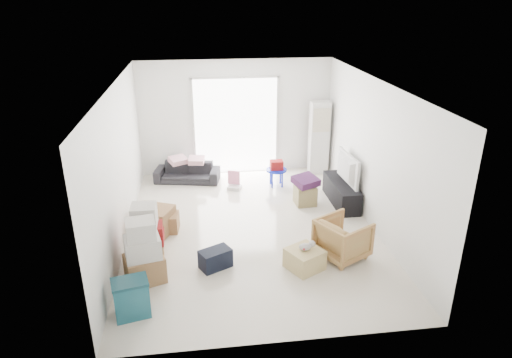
{
  "coord_description": "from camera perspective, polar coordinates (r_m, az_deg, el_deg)",
  "views": [
    {
      "loc": [
        -0.9,
        -7.46,
        4.1
      ],
      "look_at": [
        0.11,
        0.2,
        0.92
      ],
      "focal_mm": 32.0,
      "sensor_mm": 36.0,
      "label": 1
    }
  ],
  "objects": [
    {
      "name": "duffel_bag",
      "position": [
        7.4,
        -5.09,
        -9.89
      ],
      "size": [
        0.57,
        0.48,
        0.31
      ],
      "primitive_type": "cube",
      "rotation": [
        0.0,
        0.0,
        0.47
      ],
      "color": "black",
      "rests_on": "room_shell"
    },
    {
      "name": "plush_bunny",
      "position": [
        7.29,
        6.38,
        -8.33
      ],
      "size": [
        0.27,
        0.16,
        0.14
      ],
      "rotation": [
        0.0,
        0.0,
        0.46
      ],
      "color": "#B2ADA8",
      "rests_on": "wood_crate"
    },
    {
      "name": "pillow_left",
      "position": [
        10.57,
        -9.77,
        2.96
      ],
      "size": [
        0.51,
        0.48,
        0.13
      ],
      "primitive_type": "cube",
      "rotation": [
        0.0,
        0.0,
        0.49
      ],
      "color": "#F6B3C1",
      "rests_on": "sofa"
    },
    {
      "name": "storage_bins",
      "position": [
        6.56,
        -15.32,
        -14.15
      ],
      "size": [
        0.54,
        0.43,
        0.55
      ],
      "rotation": [
        0.0,
        0.0,
        0.23
      ],
      "color": "#195261",
      "rests_on": "room_shell"
    },
    {
      "name": "ottoman",
      "position": [
        9.49,
        6.15,
        -1.97
      ],
      "size": [
        0.44,
        0.44,
        0.41
      ],
      "primitive_type": "cube",
      "rotation": [
        0.0,
        0.0,
        0.07
      ],
      "color": "#8A7C50",
      "rests_on": "room_shell"
    },
    {
      "name": "loose_box",
      "position": [
        8.59,
        -10.97,
        -5.35
      ],
      "size": [
        0.43,
        0.43,
        0.33
      ],
      "primitive_type": "cube",
      "rotation": [
        0.0,
        0.0,
        -0.09
      ],
      "color": "#8F6340",
      "rests_on": "room_shell"
    },
    {
      "name": "armchair",
      "position": [
        7.67,
        10.8,
        -7.09
      ],
      "size": [
        0.95,
        0.97,
        0.75
      ],
      "primitive_type": "imported",
      "rotation": [
        0.0,
        0.0,
        2.08
      ],
      "color": "#A28248",
      "rests_on": "room_shell"
    },
    {
      "name": "ac_tower",
      "position": [
        10.98,
        7.87,
        5.1
      ],
      "size": [
        0.45,
        0.3,
        1.75
      ],
      "primitive_type": "cube",
      "color": "silver",
      "rests_on": "room_shell"
    },
    {
      "name": "blanket",
      "position": [
        9.39,
        6.22,
        -0.45
      ],
      "size": [
        0.58,
        0.58,
        0.14
      ],
      "primitive_type": "cube",
      "rotation": [
        0.0,
        0.0,
        0.36
      ],
      "color": "#461E4B",
      "rests_on": "ottoman"
    },
    {
      "name": "tv_console",
      "position": [
        9.65,
        10.62,
        -1.65
      ],
      "size": [
        0.42,
        1.39,
        0.46
      ],
      "primitive_type": "cube",
      "color": "black",
      "rests_on": "room_shell"
    },
    {
      "name": "sofa",
      "position": [
        10.67,
        -8.6,
        1.18
      ],
      "size": [
        1.53,
        0.71,
        0.58
      ],
      "primitive_type": "imported",
      "rotation": [
        0.0,
        0.0,
        -0.2
      ],
      "color": "#242328",
      "rests_on": "room_shell"
    },
    {
      "name": "sliding_door",
      "position": [
        10.85,
        -2.54,
        7.11
      ],
      "size": [
        2.1,
        0.04,
        2.33
      ],
      "color": "white",
      "rests_on": "room_shell"
    },
    {
      "name": "room_shell",
      "position": [
        8.0,
        -0.63,
        2.28
      ],
      "size": [
        4.98,
        6.48,
        3.18
      ],
      "color": "silver",
      "rests_on": "ground"
    },
    {
      "name": "pillow_right",
      "position": [
        10.51,
        -7.49,
        2.98
      ],
      "size": [
        0.43,
        0.36,
        0.13
      ],
      "primitive_type": "cube",
      "rotation": [
        0.0,
        0.0,
        -0.17
      ],
      "color": "#F6B3C1",
      "rests_on": "sofa"
    },
    {
      "name": "toy_walker",
      "position": [
        10.24,
        -2.74,
        -0.57
      ],
      "size": [
        0.36,
        0.34,
        0.39
      ],
      "rotation": [
        0.0,
        0.0,
        -0.34
      ],
      "color": "silver",
      "rests_on": "room_shell"
    },
    {
      "name": "kids_table",
      "position": [
        10.26,
        2.57,
        1.37
      ],
      "size": [
        0.47,
        0.47,
        0.6
      ],
      "rotation": [
        0.0,
        0.0,
        -0.03
      ],
      "color": "#0C1CBD",
      "rests_on": "room_shell"
    },
    {
      "name": "television",
      "position": [
        9.53,
        10.75,
        0.0
      ],
      "size": [
        0.67,
        1.08,
        0.14
      ],
      "primitive_type": "imported",
      "rotation": [
        0.0,
        0.0,
        1.63
      ],
      "color": "black",
      "rests_on": "tv_console"
    },
    {
      "name": "box_stack_c",
      "position": [
        8.57,
        -12.59,
        -5.01
      ],
      "size": [
        0.81,
        0.75,
        0.47
      ],
      "rotation": [
        0.0,
        0.0,
        -0.27
      ],
      "color": "#8F6340",
      "rests_on": "room_shell"
    },
    {
      "name": "box_stack_b",
      "position": [
        7.55,
        -13.54,
        -7.25
      ],
      "size": [
        0.56,
        0.54,
        1.03
      ],
      "rotation": [
        0.0,
        0.0,
        0.06
      ],
      "color": "#8F6340",
      "rests_on": "room_shell"
    },
    {
      "name": "wood_crate",
      "position": [
        7.39,
        6.09,
        -9.91
      ],
      "size": [
        0.68,
        0.68,
        0.33
      ],
      "primitive_type": "cube",
      "rotation": [
        0.0,
        0.0,
        0.5
      ],
      "color": "#DEC680",
      "rests_on": "room_shell"
    },
    {
      "name": "box_stack_a",
      "position": [
        7.12,
        -13.89,
        -9.13
      ],
      "size": [
        0.68,
        0.62,
        1.02
      ],
      "rotation": [
        0.0,
        0.0,
        0.2
      ],
      "color": "#8F6340",
      "rests_on": "room_shell"
    }
  ]
}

